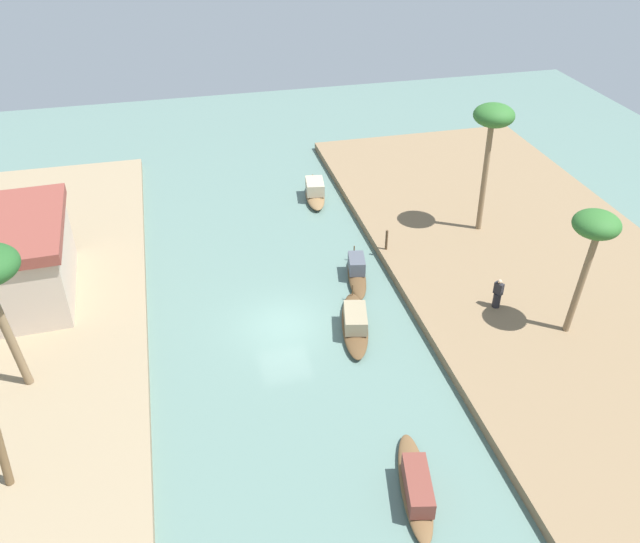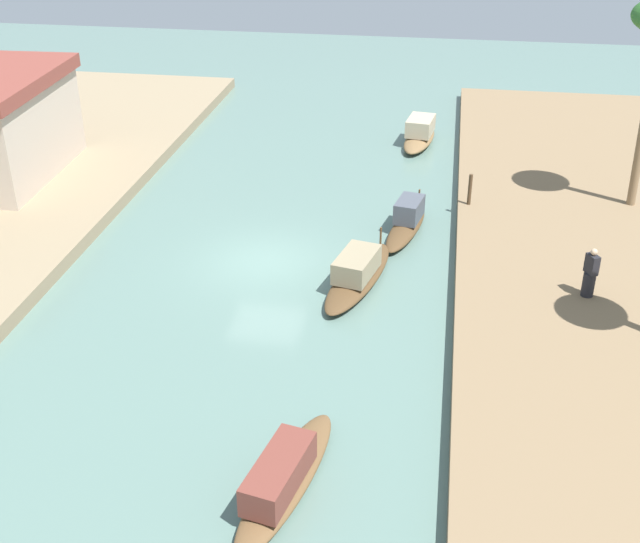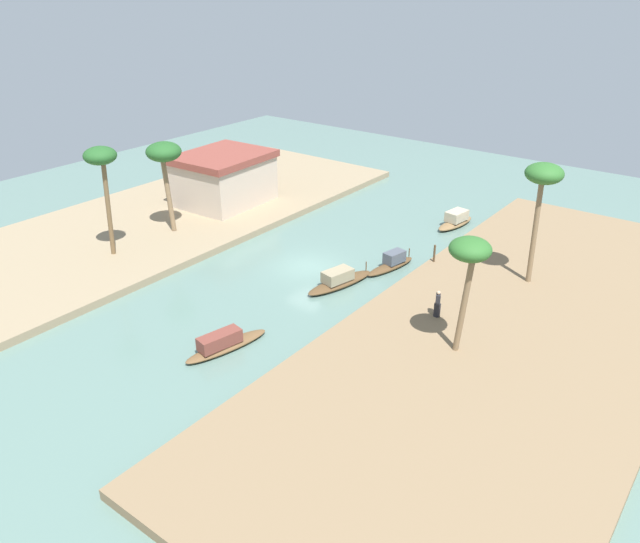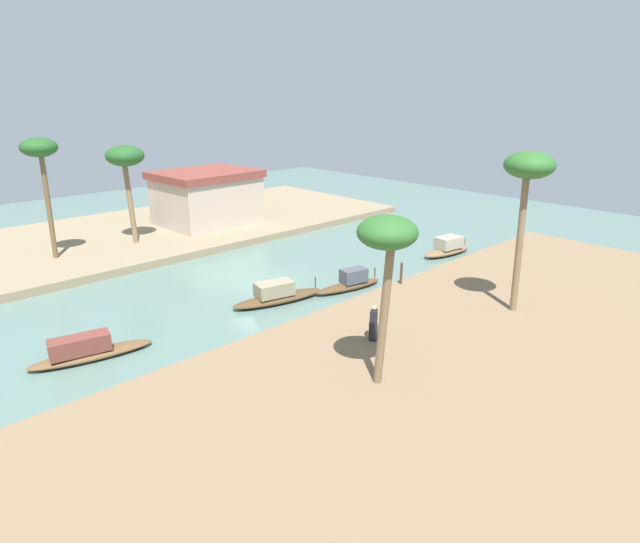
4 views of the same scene
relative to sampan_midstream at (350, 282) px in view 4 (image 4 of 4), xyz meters
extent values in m
plane|color=slate|center=(-3.12, 4.57, -0.41)|extent=(69.72, 69.72, 0.00)
cube|color=#846B4C|center=(-3.12, -9.63, -0.17)|extent=(41.32, 15.66, 0.50)
cube|color=#937F60|center=(-3.12, 18.77, -0.17)|extent=(41.32, 15.66, 0.50)
ellipsoid|color=brown|center=(-0.13, 0.02, -0.21)|extent=(4.30, 1.71, 0.41)
cube|color=#4C515B|center=(0.22, -0.04, 0.37)|extent=(1.58, 1.09, 0.75)
cylinder|color=brown|center=(1.68, -0.33, 0.26)|extent=(0.07, 0.07, 0.61)
ellipsoid|color=brown|center=(-13.60, 1.76, -0.23)|extent=(4.99, 2.04, 0.38)
cube|color=brown|center=(-13.99, 1.84, 0.32)|extent=(2.45, 1.32, 0.71)
ellipsoid|color=brown|center=(9.52, 0.06, -0.18)|extent=(4.19, 1.75, 0.48)
cube|color=tan|center=(9.62, 0.04, 0.44)|extent=(1.89, 1.34, 0.76)
cylinder|color=brown|center=(11.29, -0.20, 0.26)|extent=(0.07, 0.07, 0.48)
ellipsoid|color=brown|center=(-4.10, 1.28, -0.20)|extent=(5.24, 2.33, 0.43)
cube|color=gray|center=(-4.31, 1.33, 0.37)|extent=(2.12, 1.44, 0.71)
cylinder|color=brown|center=(-1.92, 0.79, 0.28)|extent=(0.07, 0.07, 0.60)
cylinder|color=#232328|center=(-4.65, -5.72, 0.46)|extent=(0.51, 0.51, 0.76)
cube|color=#232328|center=(-4.65, -5.72, 1.15)|extent=(0.50, 0.41, 0.60)
sphere|color=tan|center=(-4.65, -5.72, 1.55)|extent=(0.21, 0.21, 0.21)
cylinder|color=#4C3823|center=(1.70, -2.19, 0.68)|extent=(0.14, 0.14, 1.19)
cylinder|color=#7F6647|center=(-7.10, -8.24, 2.68)|extent=(0.30, 0.65, 5.21)
ellipsoid|color=#2D6628|center=(-7.10, -8.24, 5.69)|extent=(2.02, 2.02, 1.11)
cylinder|color=#7F6647|center=(2.69, -8.13, 3.30)|extent=(0.31, 0.46, 6.44)
ellipsoid|color=#2D6628|center=(2.69, -8.13, 6.96)|extent=(2.20, 2.20, 1.21)
cylinder|color=#7F6647|center=(-5.02, 16.01, 2.78)|extent=(0.35, 0.78, 5.41)
ellipsoid|color=#235623|center=(-5.02, 16.01, 5.98)|extent=(2.50, 2.50, 1.37)
cylinder|color=brown|center=(-10.33, 15.60, 3.29)|extent=(0.30, 0.75, 6.43)
ellipsoid|color=#235623|center=(-10.33, 15.60, 6.92)|extent=(2.09, 2.09, 1.15)
cube|color=#C6B29E|center=(1.76, 17.23, 1.87)|extent=(7.18, 6.00, 3.58)
cube|color=brown|center=(1.76, 17.23, 3.93)|extent=(7.61, 6.36, 0.54)
camera|label=1|loc=(-27.86, 8.70, 19.25)|focal=36.97mm
camera|label=2|loc=(-27.05, -1.16, 12.47)|focal=45.93mm
camera|label=3|loc=(-32.34, -18.61, 17.31)|focal=34.64mm
camera|label=4|loc=(-20.23, -18.88, 10.04)|focal=29.76mm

